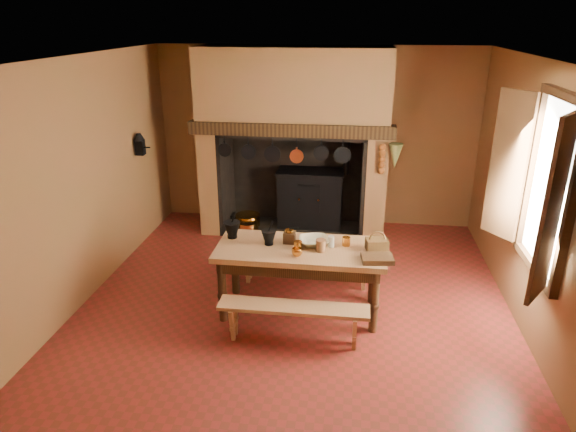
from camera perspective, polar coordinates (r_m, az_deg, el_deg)
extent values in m
plane|color=maroon|center=(6.20, 0.78, -9.70)|extent=(5.50, 5.50, 0.00)
plane|color=silver|center=(5.32, 0.94, 17.09)|extent=(5.50, 5.50, 0.00)
cube|color=brown|center=(8.24, 3.13, 8.74)|extent=(5.00, 0.02, 2.80)
cube|color=brown|center=(6.38, -22.08, 3.41)|extent=(0.02, 5.50, 2.80)
cube|color=brown|center=(5.88, 25.84, 1.37)|extent=(0.02, 5.50, 2.80)
cube|color=brown|center=(3.16, -5.20, -13.40)|extent=(5.00, 0.02, 2.80)
cube|color=brown|center=(8.08, -8.27, 8.29)|extent=(0.30, 0.90, 2.80)
cube|color=brown|center=(7.79, 9.90, 7.71)|extent=(0.30, 0.90, 2.80)
cube|color=brown|center=(7.69, 0.68, 13.91)|extent=(2.20, 0.90, 1.20)
cube|color=#2F1E0D|center=(7.39, 0.28, 9.59)|extent=(2.95, 0.22, 0.18)
cube|color=black|center=(8.39, 0.99, 4.76)|extent=(2.20, 0.06, 1.60)
cube|color=black|center=(8.27, 0.62, -1.32)|extent=(2.20, 0.90, 0.02)
cube|color=black|center=(8.22, 2.48, 1.82)|extent=(1.00, 0.50, 0.90)
cube|color=black|center=(8.06, 2.52, 4.93)|extent=(1.04, 0.54, 0.04)
cube|color=black|center=(7.95, 2.32, 1.88)|extent=(0.35, 0.02, 0.45)
cylinder|color=black|center=(7.97, 6.55, 7.07)|extent=(0.10, 0.10, 0.70)
cylinder|color=#C37E2D|center=(7.94, 1.23, 1.88)|extent=(0.03, 0.03, 0.03)
cylinder|color=#C37E2D|center=(7.92, 3.39, 1.79)|extent=(0.03, 0.03, 0.03)
cylinder|color=#C37E2D|center=(8.35, -4.50, -0.48)|extent=(0.40, 0.40, 0.20)
cylinder|color=#C37E2D|center=(8.12, -4.51, -1.22)|extent=(0.34, 0.34, 0.18)
cube|color=black|center=(8.49, -5.68, -0.29)|extent=(0.18, 0.18, 0.16)
cone|color=brown|center=(7.31, 11.82, 6.52)|extent=(0.20, 0.20, 0.35)
cube|color=white|center=(5.43, 27.34, 2.92)|extent=(0.02, 1.00, 1.60)
cube|color=#382211|center=(5.25, 28.59, 11.66)|extent=(0.08, 1.16, 0.08)
cube|color=#382211|center=(5.71, 25.64, -5.07)|extent=(0.08, 1.16, 0.08)
cube|color=#382211|center=(4.74, 27.26, 0.51)|extent=(0.29, 0.39, 1.60)
cube|color=#382211|center=(5.98, 23.25, 5.12)|extent=(0.29, 0.39, 1.60)
cube|color=black|center=(7.67, -16.12, 7.36)|extent=(0.12, 0.12, 0.22)
cone|color=black|center=(7.64, -16.23, 8.45)|extent=(0.16, 0.16, 0.10)
cylinder|color=black|center=(7.63, -15.49, 7.36)|extent=(0.12, 0.02, 0.02)
cube|color=#AF7F50|center=(5.70, 1.39, -3.77)|extent=(1.86, 0.83, 0.06)
cube|color=#382211|center=(5.74, 1.38, -4.70)|extent=(1.74, 0.70, 0.15)
cylinder|color=#382211|center=(5.75, -7.31, -8.23)|extent=(0.09, 0.09, 0.75)
cylinder|color=#382211|center=(5.59, 9.58, -9.28)|extent=(0.09, 0.09, 0.75)
cylinder|color=#382211|center=(6.28, -5.90, -5.47)|extent=(0.09, 0.09, 0.75)
cylinder|color=#382211|center=(6.14, 9.44, -6.34)|extent=(0.09, 0.09, 0.75)
cube|color=#AF7F50|center=(5.32, 0.61, -10.13)|extent=(1.55, 0.27, 0.04)
cube|color=#AF7F50|center=(6.40, 1.99, -3.74)|extent=(1.80, 0.32, 0.05)
cylinder|color=black|center=(5.95, -6.21, -2.25)|extent=(0.11, 0.11, 0.03)
cone|color=black|center=(5.91, -6.24, -1.40)|extent=(0.19, 0.19, 0.16)
cylinder|color=black|center=(5.86, -6.08, -0.18)|extent=(0.08, 0.04, 0.16)
cylinder|color=black|center=(5.75, -2.13, -3.03)|extent=(0.10, 0.10, 0.03)
cone|color=black|center=(5.72, -2.14, -2.26)|extent=(0.17, 0.17, 0.14)
cylinder|color=black|center=(5.67, -1.96, -1.17)|extent=(0.07, 0.02, 0.14)
cube|color=#382211|center=(5.78, 0.15, -2.38)|extent=(0.13, 0.13, 0.13)
cylinder|color=#C37E2D|center=(5.74, 0.15, -1.66)|extent=(0.09, 0.09, 0.03)
cylinder|color=black|center=(5.72, 0.67, -1.35)|extent=(0.11, 0.02, 0.03)
cylinder|color=#C37E2D|center=(5.60, 1.12, -3.31)|extent=(0.11, 0.11, 0.10)
cylinder|color=#C37E2D|center=(5.74, 6.49, -2.80)|extent=(0.10, 0.10, 0.10)
imported|color=beige|center=(5.73, 2.89, -2.85)|extent=(0.40, 0.40, 0.08)
cylinder|color=brown|center=(5.57, 3.66, -3.29)|extent=(0.11, 0.11, 0.14)
cylinder|color=beige|center=(5.69, 4.81, -2.83)|extent=(0.08, 0.08, 0.13)
cube|color=#452F14|center=(5.67, 9.84, -3.15)|extent=(0.26, 0.21, 0.13)
torus|color=#452F14|center=(5.65, 9.88, -2.55)|extent=(0.19, 0.05, 0.19)
cube|color=#382211|center=(5.44, 9.90, -4.68)|extent=(0.35, 0.27, 0.06)
imported|color=#C37E2D|center=(5.47, 1.01, -4.03)|extent=(0.15, 0.15, 0.09)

